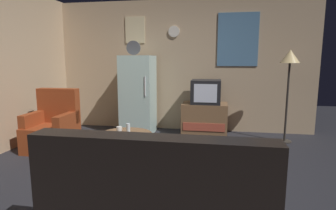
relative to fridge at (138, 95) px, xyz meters
The scene contains 12 objects.
ground_plane 2.24m from the fridge, 68.81° to the right, with size 12.00×12.00×0.00m, color #232328.
wall_with_art 1.06m from the fridge, 32.40° to the left, with size 5.20×0.12×2.58m.
fridge is the anchor object (origin of this frame).
tv_stand 1.36m from the fridge, ahead, with size 0.84×0.53×0.61m.
crt_tv 1.30m from the fridge, ahead, with size 0.54×0.51×0.44m.
standing_lamp 2.76m from the fridge, ahead, with size 0.32×0.32×1.59m.
coffee_table 1.73m from the fridge, 80.16° to the right, with size 0.72×0.72×0.43m.
wine_glass 1.70m from the fridge, 78.62° to the right, with size 0.05×0.05×0.15m, color silver.
mug_ceramic_white 1.64m from the fridge, 83.34° to the right, with size 0.08×0.08×0.09m, color silver.
remote_control 1.78m from the fridge, 84.08° to the right, with size 0.15×0.04×0.02m, color black.
armchair 1.66m from the fridge, 131.96° to the right, with size 0.68×0.68×0.96m.
couch 3.35m from the fridge, 71.38° to the right, with size 1.70×0.80×0.92m.
Camera 1 is at (0.72, -3.16, 1.43)m, focal length 29.67 mm.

